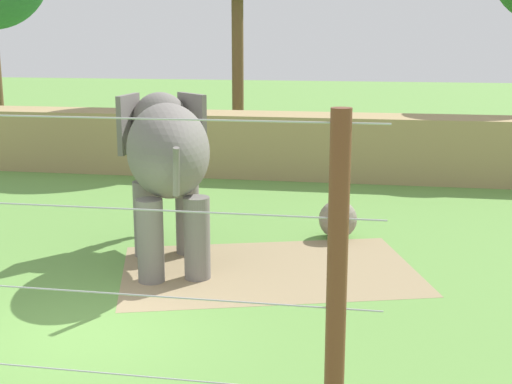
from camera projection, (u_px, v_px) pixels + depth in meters
name	position (u px, v px, depth m)	size (l,w,h in m)	color
ground_plane	(84.00, 330.00, 11.00)	(120.00, 120.00, 0.00)	#609342
dirt_patch	(269.00, 270.00, 13.79)	(5.72, 3.70, 0.01)	#937F5B
embankment_wall	(241.00, 144.00, 22.97)	(36.00, 1.80, 2.03)	tan
elephant	(167.00, 155.00, 13.87)	(2.76, 4.24, 3.33)	slate
enrichment_ball	(338.00, 219.00, 15.87)	(0.87, 0.87, 0.87)	gray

